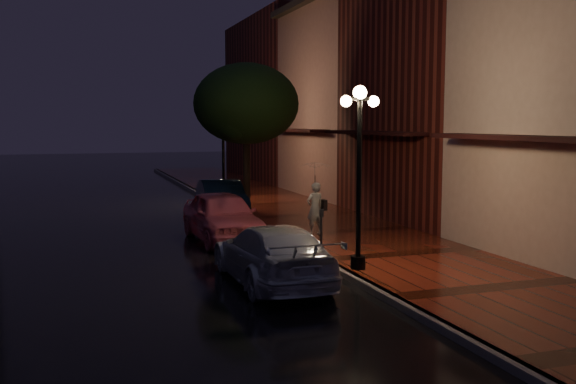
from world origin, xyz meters
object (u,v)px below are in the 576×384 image
object	(u,v)px
navy_car	(222,199)
silver_car	(272,254)
woman_with_umbrella	(315,186)
streetlamp_near	(359,166)
parking_meter	(321,227)
streetlamp_far	(223,146)
pink_car	(223,216)
street_tree	(247,106)

from	to	relation	value
navy_car	silver_car	size ratio (longest dim) A/B	0.93
navy_car	woman_with_umbrella	size ratio (longest dim) A/B	1.88
streetlamp_near	parking_meter	distance (m)	2.53
streetlamp_far	woman_with_umbrella	bearing A→B (deg)	-85.51
streetlamp_far	navy_car	bearing A→B (deg)	-104.23
navy_car	pink_car	bearing A→B (deg)	-98.62
street_tree	navy_car	size ratio (longest dim) A/B	1.35
navy_car	streetlamp_near	bearing A→B (deg)	-80.74
streetlamp_near	street_tree	bearing A→B (deg)	88.65
navy_car	parking_meter	bearing A→B (deg)	-80.94
streetlamp_near	woman_with_umbrella	size ratio (longest dim) A/B	1.89
streetlamp_far	street_tree	xyz separation A→B (m)	(0.26, -3.01, 1.64)
streetlamp_far	woman_with_umbrella	distance (m)	9.37
pink_car	silver_car	bearing A→B (deg)	-93.66
pink_car	woman_with_umbrella	bearing A→B (deg)	-15.62
parking_meter	pink_car	bearing A→B (deg)	135.93
parking_meter	silver_car	bearing A→B (deg)	-116.91
streetlamp_far	navy_car	distance (m)	4.30
pink_car	woman_with_umbrella	world-z (taller)	woman_with_umbrella
streetlamp_near	woman_with_umbrella	distance (m)	4.86
streetlamp_near	silver_car	bearing A→B (deg)	-177.13
streetlamp_near	street_tree	distance (m)	11.12
woman_with_umbrella	pink_car	bearing A→B (deg)	-24.04
streetlamp_near	woman_with_umbrella	world-z (taller)	streetlamp_near
pink_car	silver_car	world-z (taller)	pink_car
silver_car	woman_with_umbrella	bearing A→B (deg)	-121.48
pink_car	woman_with_umbrella	xyz separation A→B (m)	(2.77, -0.65, 0.89)
street_tree	navy_car	xyz separation A→B (m)	(-1.21, -0.74, -3.54)
navy_car	woman_with_umbrella	bearing A→B (deg)	-69.18
street_tree	streetlamp_near	bearing A→B (deg)	-91.35
streetlamp_near	parking_meter	size ratio (longest dim) A/B	3.58
pink_car	parking_meter	bearing A→B (deg)	-64.68
streetlamp_near	navy_car	world-z (taller)	streetlamp_near
pink_car	parking_meter	world-z (taller)	pink_car
streetlamp_near	streetlamp_far	distance (m)	14.00
streetlamp_far	pink_car	bearing A→B (deg)	-103.31
streetlamp_near	street_tree	xyz separation A→B (m)	(0.26, 10.99, 1.64)
streetlamp_far	silver_car	world-z (taller)	streetlamp_far
woman_with_umbrella	streetlamp_near	bearing A→B (deg)	70.40
streetlamp_near	navy_car	distance (m)	10.47
pink_car	streetlamp_far	bearing A→B (deg)	74.34
navy_car	parking_meter	distance (m)	8.44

